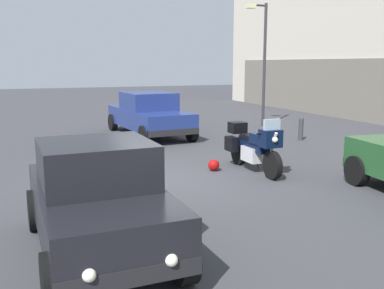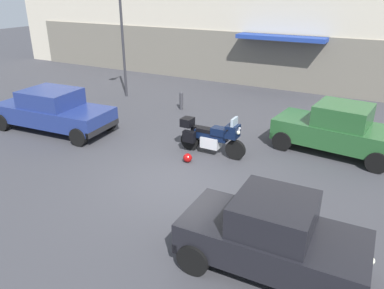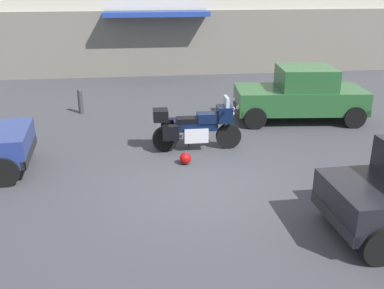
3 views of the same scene
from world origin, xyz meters
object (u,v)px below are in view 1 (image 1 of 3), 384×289
car_sedan_far (149,114)px  streetlamp_curbside (262,53)px  car_compact_side (98,199)px  motorcycle (254,146)px  helmet (214,165)px  bollard_curbside (301,128)px

car_sedan_far → streetlamp_curbside: (-0.58, 4.95, 2.21)m
car_sedan_far → car_compact_side: 10.10m
streetlamp_curbside → motorcycle: bearing=-31.6°
helmet → car_compact_side: (3.71, -3.43, 0.63)m
car_sedan_far → bollard_curbside: (2.90, 4.50, -0.36)m
car_compact_side → bollard_curbside: size_ratio=4.36×
car_compact_side → bollard_curbside: bearing=128.2°
helmet → bollard_curbside: bearing=122.1°
bollard_curbside → streetlamp_curbside: bearing=172.6°
motorcycle → bollard_curbside: 4.88m
car_compact_side → bollard_curbside: car_compact_side is taller
car_sedan_far → bollard_curbside: bearing=-127.0°
car_sedan_far → car_compact_side: same height
helmet → car_sedan_far: bearing=179.4°
car_sedan_far → bollard_curbside: size_ratio=5.80×
motorcycle → car_sedan_far: (-6.12, -0.83, 0.16)m
helmet → streetlamp_curbside: bearing=141.7°
car_compact_side → bollard_curbside: (-6.57, 8.00, -0.34)m
motorcycle → car_compact_side: car_compact_side is taller
motorcycle → car_compact_side: size_ratio=0.64×
bollard_curbside → car_sedan_far: bearing=-122.8°
motorcycle → car_sedan_far: 6.18m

